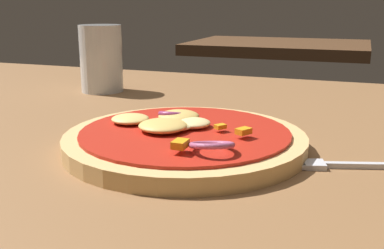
# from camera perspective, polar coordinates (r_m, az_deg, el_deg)

# --- Properties ---
(dining_table) EXTENTS (1.40, 0.93, 0.04)m
(dining_table) POSITION_cam_1_polar(r_m,az_deg,el_deg) (0.48, -3.43, -4.55)
(dining_table) COLOR brown
(dining_table) RESTS_ON ground
(pizza) EXTENTS (0.24, 0.24, 0.03)m
(pizza) POSITION_cam_1_polar(r_m,az_deg,el_deg) (0.46, -1.04, -1.72)
(pizza) COLOR tan
(pizza) RESTS_ON dining_table
(fork) EXTENTS (0.16, 0.06, 0.01)m
(fork) POSITION_cam_1_polar(r_m,az_deg,el_deg) (0.43, 18.36, -4.81)
(fork) COLOR silver
(fork) RESTS_ON dining_table
(beer_glass) EXTENTS (0.07, 0.07, 0.11)m
(beer_glass) POSITION_cam_1_polar(r_m,az_deg,el_deg) (0.76, -11.18, 7.78)
(beer_glass) COLOR silver
(beer_glass) RESTS_ON dining_table
(background_table) EXTENTS (0.63, 0.46, 0.04)m
(background_table) POSITION_cam_1_polar(r_m,az_deg,el_deg) (1.73, 10.69, 9.39)
(background_table) COLOR #4C301C
(background_table) RESTS_ON ground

